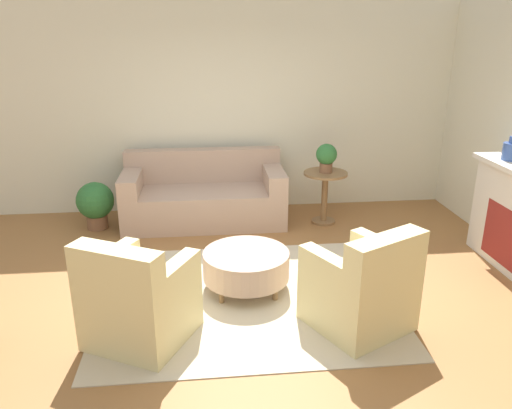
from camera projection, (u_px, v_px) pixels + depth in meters
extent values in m
plane|color=#996638|center=(246.00, 298.00, 4.78)|extent=(16.00, 16.00, 0.00)
cube|color=beige|center=(229.00, 109.00, 6.80)|extent=(9.20, 0.12, 2.80)
cube|color=beige|center=(246.00, 297.00, 4.78)|extent=(2.73, 2.28, 0.01)
cube|color=tan|center=(204.00, 206.00, 6.55)|extent=(2.07, 0.91, 0.47)
cube|color=tan|center=(203.00, 165.00, 6.74)|extent=(2.07, 0.20, 0.45)
cube|color=tan|center=(131.00, 182.00, 6.33)|extent=(0.24, 0.87, 0.25)
cube|color=tan|center=(274.00, 178.00, 6.51)|extent=(0.24, 0.87, 0.25)
cube|color=olive|center=(205.00, 233.00, 6.22)|extent=(1.87, 0.05, 0.06)
cube|color=beige|center=(142.00, 313.00, 4.10)|extent=(1.00, 1.00, 0.44)
cube|color=beige|center=(117.00, 278.00, 3.71)|extent=(0.75, 0.52, 0.48)
cube|color=beige|center=(173.00, 281.00, 3.90)|extent=(0.45, 0.68, 0.26)
cube|color=beige|center=(109.00, 268.00, 4.10)|extent=(0.45, 0.68, 0.26)
cube|color=olive|center=(165.00, 312.00, 4.46)|extent=(0.61, 0.35, 0.06)
cube|color=beige|center=(357.00, 301.00, 4.28)|extent=(1.00, 1.00, 0.44)
cube|color=beige|center=(386.00, 265.00, 3.92)|extent=(0.75, 0.52, 0.48)
cube|color=beige|center=(383.00, 255.00, 4.34)|extent=(0.45, 0.68, 0.26)
cube|color=beige|center=(332.00, 273.00, 4.02)|extent=(0.45, 0.68, 0.26)
cube|color=olive|center=(330.00, 303.00, 4.61)|extent=(0.61, 0.35, 0.06)
cylinder|color=tan|center=(246.00, 265.00, 4.86)|extent=(0.84, 0.84, 0.26)
cylinder|color=olive|center=(222.00, 297.00, 4.66)|extent=(0.05, 0.05, 0.12)
cylinder|color=olive|center=(275.00, 294.00, 4.71)|extent=(0.05, 0.05, 0.12)
cylinder|color=olive|center=(220.00, 272.00, 5.14)|extent=(0.05, 0.05, 0.12)
cylinder|color=olive|center=(268.00, 269.00, 5.19)|extent=(0.05, 0.05, 0.12)
cylinder|color=olive|center=(326.00, 173.00, 6.41)|extent=(0.57, 0.57, 0.03)
cylinder|color=olive|center=(324.00, 199.00, 6.53)|extent=(0.08, 0.08, 0.66)
cylinder|color=olive|center=(323.00, 221.00, 6.64)|extent=(0.31, 0.31, 0.03)
cube|color=maroon|center=(506.00, 237.00, 5.18)|extent=(0.02, 0.77, 0.61)
cylinder|color=#38569E|center=(511.00, 152.00, 5.28)|extent=(0.18, 0.18, 0.18)
cylinder|color=brown|center=(326.00, 168.00, 6.39)|extent=(0.17, 0.17, 0.12)
sphere|color=#2D6B33|center=(327.00, 154.00, 6.33)|extent=(0.27, 0.27, 0.27)
cylinder|color=brown|center=(98.00, 222.00, 6.42)|extent=(0.26, 0.26, 0.18)
sphere|color=#2D6B33|center=(95.00, 200.00, 6.32)|extent=(0.47, 0.47, 0.47)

